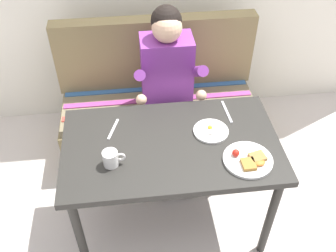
# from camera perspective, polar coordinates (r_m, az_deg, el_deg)

# --- Properties ---
(ground_plane) EXTENTS (8.00, 8.00, 0.00)m
(ground_plane) POSITION_cam_1_polar(r_m,az_deg,el_deg) (2.68, 0.39, -13.64)
(ground_plane) COLOR beige
(table) EXTENTS (1.20, 0.70, 0.73)m
(table) POSITION_cam_1_polar(r_m,az_deg,el_deg) (2.17, 0.47, -4.07)
(table) COLOR black
(table) RESTS_ON ground
(couch) EXTENTS (1.44, 0.56, 1.00)m
(couch) POSITION_cam_1_polar(r_m,az_deg,el_deg) (2.94, -1.41, 2.45)
(couch) COLOR olive
(couch) RESTS_ON ground
(person) EXTENTS (0.45, 0.61, 1.21)m
(person) POSITION_cam_1_polar(r_m,az_deg,el_deg) (2.55, -0.01, 7.08)
(person) COLOR #7B328C
(person) RESTS_ON ground
(plate_breakfast) EXTENTS (0.26, 0.26, 0.05)m
(plate_breakfast) POSITION_cam_1_polar(r_m,az_deg,el_deg) (2.05, 11.90, -4.93)
(plate_breakfast) COLOR white
(plate_breakfast) RESTS_ON table
(plate_eggs) EXTENTS (0.20, 0.20, 0.04)m
(plate_eggs) POSITION_cam_1_polar(r_m,az_deg,el_deg) (2.18, 6.40, -0.72)
(plate_eggs) COLOR white
(plate_eggs) RESTS_ON table
(coffee_mug) EXTENTS (0.12, 0.08, 0.09)m
(coffee_mug) POSITION_cam_1_polar(r_m,az_deg,el_deg) (1.99, -8.49, -4.75)
(coffee_mug) COLOR white
(coffee_mug) RESTS_ON table
(fork) EXTENTS (0.07, 0.16, 0.00)m
(fork) POSITION_cam_1_polar(r_m,az_deg,el_deg) (2.21, -8.15, -0.44)
(fork) COLOR silver
(fork) RESTS_ON table
(knife) EXTENTS (0.03, 0.20, 0.00)m
(knife) POSITION_cam_1_polar(r_m,az_deg,el_deg) (2.33, 8.73, 2.14)
(knife) COLOR silver
(knife) RESTS_ON table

